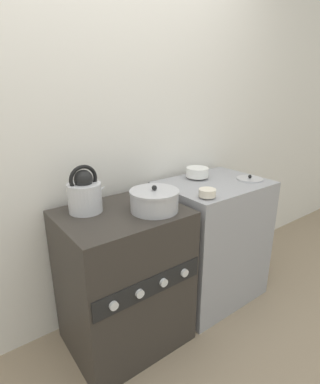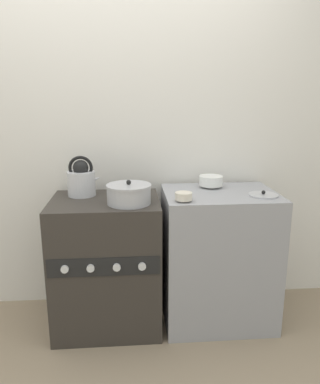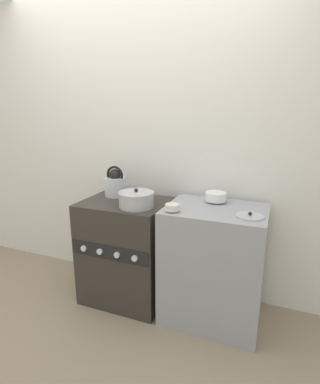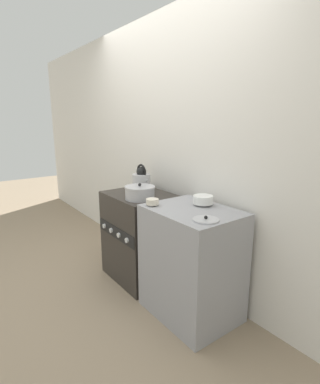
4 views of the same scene
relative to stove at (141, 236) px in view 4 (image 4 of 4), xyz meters
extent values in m
plane|color=gray|center=(0.00, -0.26, -0.42)|extent=(12.00, 12.00, 0.00)
cube|color=silver|center=(0.00, 0.35, 0.83)|extent=(7.00, 0.06, 2.50)
cube|color=#332D28|center=(0.00, 0.00, 0.00)|extent=(0.67, 0.53, 0.85)
cube|color=black|center=(0.00, -0.27, 0.10)|extent=(0.64, 0.01, 0.11)
cylinder|color=silver|center=(-0.22, -0.28, 0.10)|extent=(0.04, 0.02, 0.04)
cylinder|color=silver|center=(-0.07, -0.28, 0.10)|extent=(0.04, 0.02, 0.04)
cylinder|color=silver|center=(0.07, -0.28, 0.10)|extent=(0.04, 0.02, 0.04)
cylinder|color=silver|center=(0.22, -0.28, 0.10)|extent=(0.04, 0.02, 0.04)
cube|color=#99999E|center=(0.72, 0.01, 0.01)|extent=(0.71, 0.54, 0.88)
cylinder|color=silver|center=(-0.15, 0.12, 0.50)|extent=(0.18, 0.18, 0.16)
sphere|color=black|center=(-0.15, 0.12, 0.60)|extent=(0.10, 0.10, 0.10)
torus|color=black|center=(-0.15, 0.12, 0.60)|extent=(0.15, 0.02, 0.15)
cone|color=silver|center=(-0.07, 0.12, 0.52)|extent=(0.09, 0.04, 0.07)
cylinder|color=#B2B2B7|center=(0.15, -0.09, 0.47)|extent=(0.26, 0.26, 0.10)
cylinder|color=#B2B2B7|center=(0.15, -0.09, 0.53)|extent=(0.27, 0.27, 0.01)
sphere|color=black|center=(0.15, -0.09, 0.55)|extent=(0.03, 0.03, 0.03)
cylinder|color=white|center=(0.69, 0.14, 0.46)|extent=(0.07, 0.07, 0.01)
cylinder|color=white|center=(0.69, 0.14, 0.50)|extent=(0.15, 0.15, 0.06)
cylinder|color=beige|center=(0.46, -0.18, 0.46)|extent=(0.04, 0.04, 0.01)
cylinder|color=beige|center=(0.46, -0.18, 0.48)|extent=(0.10, 0.10, 0.04)
cylinder|color=#B2B2B7|center=(0.96, -0.10, 0.46)|extent=(0.18, 0.18, 0.01)
sphere|color=black|center=(0.96, -0.10, 0.47)|extent=(0.02, 0.02, 0.02)
camera|label=1|loc=(-0.73, -1.31, 1.04)|focal=28.00mm
camera|label=2|loc=(0.16, -2.23, 1.04)|focal=35.00mm
camera|label=3|loc=(1.10, -2.00, 1.10)|focal=28.00mm
camera|label=4|loc=(2.30, -1.46, 1.11)|focal=28.00mm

